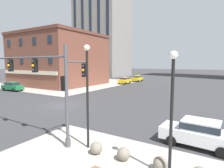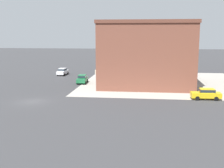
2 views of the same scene
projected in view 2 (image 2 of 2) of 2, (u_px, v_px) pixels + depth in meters
name	position (u px, v px, depth m)	size (l,w,h in m)	color
ground_plane	(32.00, 102.00, 42.44)	(320.00, 320.00, 0.00)	#38383A
sidewalk_far_corner	(163.00, 82.00, 59.67)	(32.00, 32.00, 0.02)	#A8A399
car_main_northbound_far	(63.00, 71.00, 70.09)	(4.46, 2.01, 1.68)	silver
car_main_southbound_near	(82.00, 79.00, 58.56)	(4.52, 2.13, 1.68)	#1E6B3D
car_cross_westbound	(206.00, 93.00, 43.80)	(1.95, 4.43, 1.68)	gold
storefront_block_near_corner	(146.00, 53.00, 57.10)	(18.39, 17.47, 12.19)	brown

